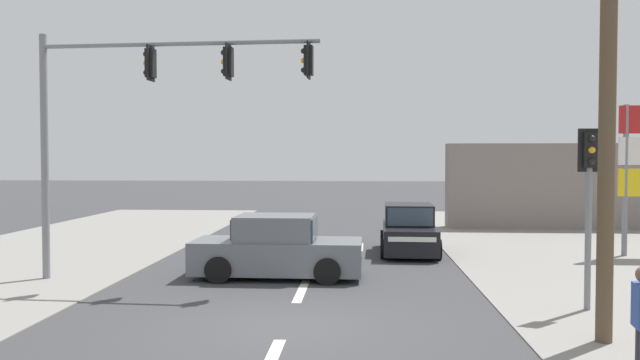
{
  "coord_description": "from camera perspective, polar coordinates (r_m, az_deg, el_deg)",
  "views": [
    {
      "loc": [
        1.31,
        -10.86,
        2.99
      ],
      "look_at": [
        0.35,
        4.0,
        2.46
      ],
      "focal_mm": 35.0,
      "sensor_mm": 36.0,
      "label": 1
    }
  ],
  "objects": [
    {
      "name": "sedan_crossing_left",
      "position": [
        15.71,
        -3.94,
        -6.35
      ],
      "size": [
        4.26,
        1.93,
        1.56
      ],
      "color": "slate",
      "rests_on": "ground"
    },
    {
      "name": "shopfront_wall_far",
      "position": [
        28.58,
        23.51,
        -0.53
      ],
      "size": [
        12.0,
        1.0,
        3.6
      ],
      "primitive_type": "cube",
      "color": "gray",
      "rests_on": "ground"
    },
    {
      "name": "lane_dash_mid",
      "position": [
        14.24,
        -1.69,
        -10.08
      ],
      "size": [
        0.2,
        2.4,
        0.01
      ],
      "primitive_type": "cube",
      "color": "silver",
      "rests_on": "ground"
    },
    {
      "name": "lane_dash_far",
      "position": [
        19.14,
        -0.28,
        -6.95
      ],
      "size": [
        0.2,
        2.4,
        0.01
      ],
      "primitive_type": "cube",
      "color": "silver",
      "rests_on": "ground"
    },
    {
      "name": "traffic_signal_mast",
      "position": [
        15.68,
        -16.35,
        6.94
      ],
      "size": [
        6.88,
        0.64,
        6.0
      ],
      "color": "slate",
      "rests_on": "ground"
    },
    {
      "name": "pedestal_signal_right_kerb",
      "position": [
        13.17,
        23.38,
        -0.63
      ],
      "size": [
        0.44,
        0.29,
        3.56
      ],
      "color": "slate",
      "rests_on": "ground"
    },
    {
      "name": "hatchback_oncoming_near",
      "position": [
        19.82,
        8.14,
        -4.62
      ],
      "size": [
        1.87,
        3.68,
        1.53
      ],
      "color": "black",
      "rests_on": "ground"
    },
    {
      "name": "ground_plane",
      "position": [
        11.34,
        -3.15,
        -13.26
      ],
      "size": [
        140.0,
        140.0,
        0.0
      ],
      "primitive_type": "plane",
      "color": "#3A3A3D"
    },
    {
      "name": "utility_pole_foreground_right",
      "position": [
        11.12,
        24.27,
        13.47
      ],
      "size": [
        3.78,
        0.57,
        9.73
      ],
      "color": "brown",
      "rests_on": "ground"
    }
  ]
}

